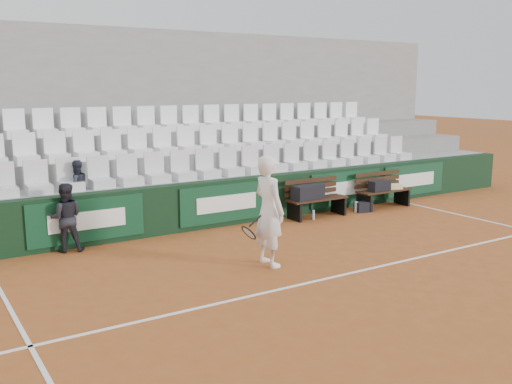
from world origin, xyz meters
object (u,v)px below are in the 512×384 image
ball_kid (66,218)px  spectator_c (76,164)px  sports_bag_left (308,192)px  sports_bag_right (380,186)px  bench_left (317,208)px  sports_bag_ground (363,207)px  water_bottle_near (313,215)px  tennis_player (269,211)px  bench_right (384,199)px  water_bottle_far (356,207)px

ball_kid → spectator_c: (0.43, 0.75, 0.88)m
sports_bag_left → sports_bag_right: size_ratio=1.40×
bench_left → sports_bag_ground: 1.31m
bench_left → water_bottle_near: bench_left is taller
sports_bag_left → sports_bag_right: (2.15, -0.09, -0.04)m
tennis_player → ball_kid: bearing=135.2°
ball_kid → spectator_c: size_ratio=1.24×
spectator_c → water_bottle_near: bearing=160.4°
bench_right → spectator_c: 7.45m
spectator_c → ball_kid: bearing=53.7°
sports_bag_right → ball_kid: 7.51m
ball_kid → bench_right: bearing=-166.8°
sports_bag_right → water_bottle_near: (-2.11, -0.06, -0.47)m
bench_left → sports_bag_right: bearing=-2.9°
spectator_c → water_bottle_far: bearing=163.5°
bench_right → ball_kid: ball_kid is taller
tennis_player → ball_kid: 3.80m
tennis_player → water_bottle_near: bearing=39.5°
bench_left → sports_bag_ground: bench_left is taller
bench_right → sports_bag_ground: bench_right is taller
sports_bag_left → spectator_c: bearing=168.4°
bench_right → spectator_c: size_ratio=1.45×
sports_bag_left → sports_bag_ground: size_ratio=1.90×
sports_bag_ground → sports_bag_left: bearing=174.2°
water_bottle_far → bench_right: bearing=3.2°
water_bottle_near → spectator_c: bearing=166.7°
sports_bag_ground → water_bottle_near: size_ratio=1.84×
bench_left → ball_kid: bearing=177.3°
sports_bag_left → water_bottle_near: sports_bag_left is taller
bench_left → sports_bag_right: sports_bag_right is taller
bench_right → sports_bag_right: 0.40m
sports_bag_right → water_bottle_near: sports_bag_right is taller
water_bottle_near → water_bottle_far: bearing=1.9°
sports_bag_right → ball_kid: size_ratio=0.43×
sports_bag_ground → ball_kid: 6.96m
bench_left → tennis_player: bearing=-140.8°
sports_bag_ground → sports_bag_right: bearing=6.5°
sports_bag_ground → spectator_c: spectator_c is taller
water_bottle_far → ball_kid: 6.76m
bench_left → bench_right: bearing=-1.7°
tennis_player → spectator_c: (-2.25, 3.41, 0.57)m
sports_bag_right → ball_kid: bearing=177.2°
sports_bag_right → tennis_player: tennis_player is taller
sports_bag_left → sports_bag_ground: sports_bag_left is taller
ball_kid → sports_bag_left: bearing=-167.2°
sports_bag_ground → tennis_player: size_ratio=0.21×
sports_bag_left → water_bottle_far: sports_bag_left is taller
sports_bag_left → water_bottle_far: bearing=-4.8°
water_bottle_near → water_bottle_far: 1.33m
sports_bag_ground → water_bottle_far: size_ratio=1.52×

